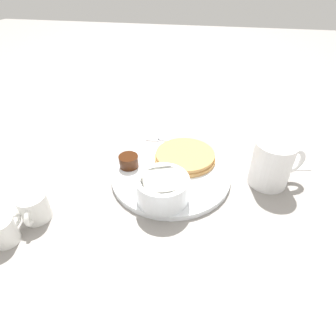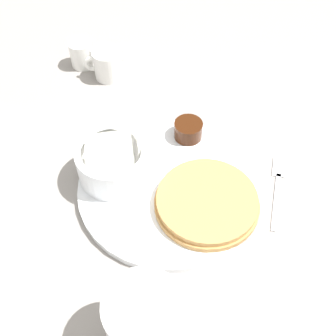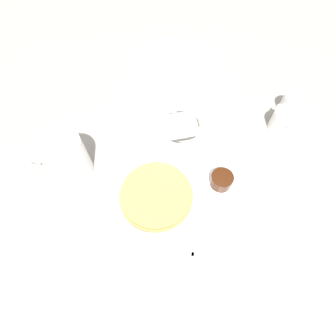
# 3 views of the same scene
# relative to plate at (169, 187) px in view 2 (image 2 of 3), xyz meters

# --- Properties ---
(ground_plane) EXTENTS (4.00, 4.00, 0.00)m
(ground_plane) POSITION_rel_plate_xyz_m (0.00, 0.00, -0.01)
(ground_plane) COLOR gray
(plate) EXTENTS (0.26, 0.26, 0.01)m
(plate) POSITION_rel_plate_xyz_m (0.00, 0.00, 0.00)
(plate) COLOR white
(plate) RESTS_ON ground_plane
(pancake_stack) EXTENTS (0.14, 0.14, 0.02)m
(pancake_stack) POSITION_rel_plate_xyz_m (-0.02, -0.06, 0.01)
(pancake_stack) COLOR #B78447
(pancake_stack) RESTS_ON plate
(bowl) EXTENTS (0.10, 0.10, 0.05)m
(bowl) POSITION_rel_plate_xyz_m (0.00, 0.08, 0.03)
(bowl) COLOR white
(bowl) RESTS_ON plate
(syrup_cup) EXTENTS (0.04, 0.04, 0.03)m
(syrup_cup) POSITION_rel_plate_xyz_m (0.10, -0.01, 0.02)
(syrup_cup) COLOR #38190A
(syrup_cup) RESTS_ON plate
(butter_ramekin) EXTENTS (0.05, 0.05, 0.05)m
(butter_ramekin) POSITION_rel_plate_xyz_m (0.02, 0.09, 0.02)
(butter_ramekin) COLOR white
(butter_ramekin) RESTS_ON plate
(coffee_mug) EXTENTS (0.11, 0.08, 0.10)m
(coffee_mug) POSITION_rel_plate_xyz_m (-0.21, -0.03, 0.04)
(coffee_mug) COLOR white
(coffee_mug) RESTS_ON ground_plane
(creamer_pitcher_near) EXTENTS (0.05, 0.07, 0.05)m
(creamer_pitcher_near) POSITION_rel_plate_xyz_m (0.22, 0.17, 0.02)
(creamer_pitcher_near) COLOR white
(creamer_pitcher_near) RESTS_ON ground_plane
(creamer_pitcher_far) EXTENTS (0.04, 0.06, 0.05)m
(creamer_pitcher_far) POSITION_rel_plate_xyz_m (0.24, 0.23, 0.02)
(creamer_pitcher_far) COLOR white
(creamer_pitcher_far) RESTS_ON ground_plane
(fork) EXTENTS (0.13, 0.02, 0.00)m
(fork) POSITION_rel_plate_xyz_m (0.05, -0.15, -0.00)
(fork) COLOR silver
(fork) RESTS_ON ground_plane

